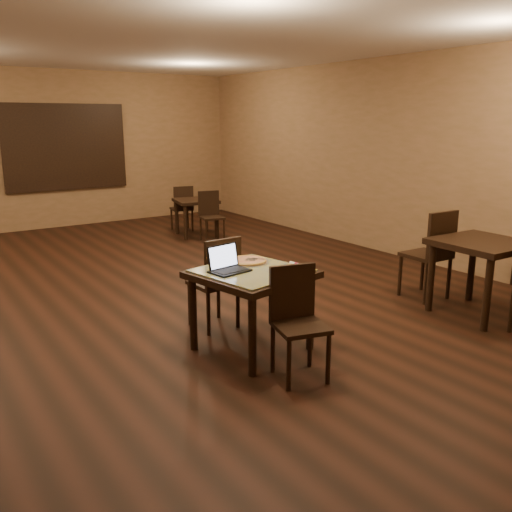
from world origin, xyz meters
TOP-DOWN VIEW (x-y plane):
  - ground at (0.00, 0.00)m, footprint 10.00×10.00m
  - wall_back at (0.00, 5.00)m, footprint 8.00×0.02m
  - wall_right at (4.00, 0.00)m, footprint 0.02×10.00m
  - ceiling at (0.00, 0.00)m, footprint 8.00×10.00m
  - mural at (0.50, 4.96)m, footprint 2.34×0.05m
  - tiled_table at (0.11, -2.05)m, footprint 1.08×1.08m
  - chair_main_near at (0.13, -2.67)m, footprint 0.49×0.49m
  - chair_main_far at (0.11, -1.43)m, footprint 0.43×0.43m
  - laptop at (-0.09, -1.95)m, footprint 0.36×0.31m
  - plate at (0.33, -2.23)m, footprint 0.27×0.27m
  - pizza_slice at (0.33, -2.23)m, footprint 0.24×0.24m
  - pizza_pan at (0.23, -1.81)m, footprint 0.39×0.39m
  - pizza_whole at (0.23, -1.81)m, footprint 0.35×0.35m
  - spatula at (0.25, -1.83)m, footprint 0.22×0.25m
  - napkin_roll at (0.51, -2.19)m, footprint 0.05×0.17m
  - other_table_a at (2.11, 2.72)m, footprint 0.84×0.84m
  - other_table_a_chair_near at (2.13, 2.22)m, footprint 0.44×0.44m
  - other_table_a_chair_far at (2.10, 3.23)m, footprint 0.44×0.44m
  - other_table_c at (2.66, -2.66)m, footprint 0.91×0.91m
  - other_table_c_chair_far at (2.66, -2.04)m, footprint 0.48×0.48m

SIDE VIEW (x-z plane):
  - ground at x=0.00m, z-range 0.00..0.00m
  - other_table_a_chair_near at x=2.13m, z-range 0.06..0.92m
  - other_table_a_chair_far at x=2.10m, z-range 0.06..0.92m
  - chair_main_near at x=0.13m, z-range 0.06..0.98m
  - chair_main_far at x=0.11m, z-range 0.06..1.01m
  - other_table_a at x=2.11m, z-range 0.22..0.89m
  - other_table_c_chair_far at x=2.66m, z-range 0.07..1.13m
  - tiled_table at x=0.11m, z-range 0.28..1.04m
  - other_table_c at x=2.66m, z-range 0.27..1.10m
  - pizza_pan at x=0.23m, z-range 0.76..0.77m
  - plate at x=0.33m, z-range 0.76..0.78m
  - pizza_whole at x=0.23m, z-range 0.77..0.79m
  - napkin_roll at x=0.51m, z-range 0.76..0.80m
  - pizza_slice at x=0.33m, z-range 0.77..0.80m
  - spatula at x=0.25m, z-range 0.79..0.79m
  - laptop at x=-0.09m, z-range 0.71..0.94m
  - wall_back at x=0.00m, z-range 0.00..3.00m
  - wall_right at x=4.00m, z-range 0.00..3.00m
  - mural at x=0.50m, z-range 0.73..2.37m
  - ceiling at x=0.00m, z-range 2.99..3.01m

